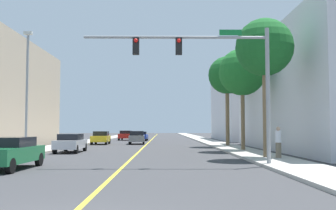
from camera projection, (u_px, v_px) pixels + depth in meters
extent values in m
plane|color=#38383A|center=(148.00, 143.00, 48.80)|extent=(192.00, 192.00, 0.00)
cube|color=#B2ADA3|center=(85.00, 142.00, 48.71)|extent=(2.85, 168.00, 0.15)
cube|color=#B2ADA3|center=(212.00, 142.00, 48.89)|extent=(2.85, 168.00, 0.15)
cube|color=yellow|center=(148.00, 143.00, 48.80)|extent=(0.16, 144.00, 0.01)
cube|color=silver|center=(253.00, 109.00, 60.45)|extent=(10.78, 21.14, 9.62)
cylinder|color=gray|center=(268.00, 95.00, 18.81)|extent=(0.20, 0.20, 6.65)
cylinder|color=gray|center=(176.00, 37.00, 18.93)|extent=(9.04, 0.14, 0.14)
cube|color=black|center=(179.00, 46.00, 18.90)|extent=(0.32, 0.24, 0.84)
sphere|color=red|center=(179.00, 41.00, 18.78)|extent=(0.20, 0.20, 0.20)
cube|color=black|center=(136.00, 46.00, 18.88)|extent=(0.32, 0.24, 0.84)
sphere|color=red|center=(136.00, 41.00, 18.76)|extent=(0.20, 0.20, 0.20)
cube|color=#147233|center=(230.00, 32.00, 18.98)|extent=(1.10, 0.04, 0.28)
cylinder|color=gray|center=(27.00, 94.00, 25.55)|extent=(0.16, 0.16, 7.94)
cube|color=beige|center=(28.00, 33.00, 25.80)|extent=(0.56, 0.28, 0.20)
cylinder|color=brown|center=(265.00, 102.00, 22.96)|extent=(0.31, 0.31, 6.58)
sphere|color=#195B23|center=(264.00, 47.00, 23.16)|extent=(3.48, 3.48, 3.48)
cone|color=#195B23|center=(281.00, 51.00, 23.29)|extent=(0.63, 2.05, 1.41)
cone|color=#195B23|center=(266.00, 54.00, 24.12)|extent=(1.62, 0.94, 1.91)
cone|color=#195B23|center=(253.00, 53.00, 24.06)|extent=(1.62, 1.13, 1.61)
cone|color=#195B23|center=(247.00, 51.00, 23.23)|extent=(0.55, 1.64, 1.22)
cone|color=#195B23|center=(261.00, 47.00, 22.19)|extent=(1.66, 1.02, 1.94)
cone|color=#195B23|center=(275.00, 47.00, 22.17)|extent=(1.49, 0.88, 1.47)
cylinder|color=brown|center=(243.00, 111.00, 30.67)|extent=(0.31, 0.31, 6.21)
sphere|color=#1E6B28|center=(242.00, 72.00, 30.86)|extent=(3.79, 3.79, 3.79)
cone|color=#1E6B28|center=(256.00, 75.00, 31.07)|extent=(0.68, 1.71, 1.81)
cone|color=#1E6B28|center=(242.00, 76.00, 31.96)|extent=(1.78, 0.78, 1.36)
cone|color=#1E6B28|center=(230.00, 76.00, 31.55)|extent=(1.15, 1.32, 1.84)
cone|color=#1E6B28|center=(234.00, 73.00, 30.06)|extent=(1.39, 1.51, 1.71)
cone|color=#1E6B28|center=(250.00, 72.00, 29.78)|extent=(2.00, 1.09, 1.85)
cylinder|color=brown|center=(227.00, 110.00, 38.42)|extent=(0.37, 0.37, 7.04)
sphere|color=#195B23|center=(227.00, 75.00, 38.63)|extent=(3.78, 3.78, 3.78)
cone|color=#195B23|center=(238.00, 77.00, 38.63)|extent=(0.44, 1.57, 1.46)
cone|color=#195B23|center=(230.00, 78.00, 39.67)|extent=(1.78, 1.06, 1.91)
cone|color=#195B23|center=(219.00, 78.00, 39.48)|extent=(1.58, 1.53, 1.52)
cone|color=#195B23|center=(216.00, 77.00, 38.56)|extent=(0.48, 1.73, 1.93)
cone|color=#195B23|center=(224.00, 76.00, 37.59)|extent=(1.80, 1.17, 1.75)
cone|color=#195B23|center=(235.00, 76.00, 37.68)|extent=(1.48, 1.17, 1.80)
cube|color=#196638|center=(10.00, 155.00, 17.28)|extent=(1.86, 4.43, 0.68)
cube|color=black|center=(12.00, 142.00, 17.55)|extent=(1.58, 2.10, 0.44)
cylinder|color=black|center=(10.00, 166.00, 15.61)|extent=(0.24, 0.65, 0.64)
cylinder|color=black|center=(39.00, 159.00, 18.87)|extent=(0.24, 0.65, 0.64)
cylinder|color=black|center=(9.00, 159.00, 18.90)|extent=(0.24, 0.65, 0.64)
cube|color=red|center=(126.00, 136.00, 59.25)|extent=(2.05, 4.40, 0.67)
cube|color=black|center=(126.00, 132.00, 59.22)|extent=(1.73, 2.01, 0.49)
cylinder|color=black|center=(122.00, 138.00, 60.86)|extent=(0.24, 0.65, 0.64)
cylinder|color=black|center=(133.00, 138.00, 60.82)|extent=(0.24, 0.65, 0.64)
cylinder|color=black|center=(119.00, 138.00, 57.64)|extent=(0.24, 0.65, 0.64)
cylinder|color=black|center=(130.00, 138.00, 57.59)|extent=(0.24, 0.65, 0.64)
cube|color=#1E389E|center=(141.00, 137.00, 55.83)|extent=(1.87, 3.89, 0.60)
cube|color=black|center=(141.00, 133.00, 55.92)|extent=(1.59, 1.74, 0.44)
cylinder|color=black|center=(137.00, 138.00, 57.19)|extent=(0.24, 0.65, 0.64)
cylinder|color=black|center=(147.00, 138.00, 57.16)|extent=(0.24, 0.65, 0.64)
cylinder|color=black|center=(135.00, 139.00, 54.46)|extent=(0.24, 0.65, 0.64)
cylinder|color=black|center=(146.00, 139.00, 54.43)|extent=(0.24, 0.65, 0.64)
cube|color=#BCBCC1|center=(71.00, 144.00, 29.33)|extent=(1.78, 4.38, 0.64)
cube|color=black|center=(71.00, 137.00, 29.32)|extent=(1.55, 2.22, 0.46)
cylinder|color=black|center=(76.00, 149.00, 27.70)|extent=(0.23, 0.64, 0.64)
cylinder|color=black|center=(55.00, 149.00, 27.67)|extent=(0.23, 0.64, 0.64)
cylinder|color=black|center=(85.00, 147.00, 30.95)|extent=(0.23, 0.64, 0.64)
cylinder|color=black|center=(66.00, 147.00, 30.92)|extent=(0.23, 0.64, 0.64)
cube|color=slate|center=(137.00, 138.00, 44.64)|extent=(1.98, 4.38, 0.69)
cube|color=black|center=(137.00, 133.00, 44.36)|extent=(1.66, 2.20, 0.50)
cylinder|color=black|center=(131.00, 141.00, 46.16)|extent=(0.25, 0.65, 0.64)
cylinder|color=black|center=(144.00, 141.00, 46.26)|extent=(0.25, 0.65, 0.64)
cylinder|color=black|center=(130.00, 142.00, 42.98)|extent=(0.25, 0.65, 0.64)
cylinder|color=black|center=(144.00, 142.00, 43.07)|extent=(0.25, 0.65, 0.64)
cube|color=gold|center=(101.00, 139.00, 43.82)|extent=(1.88, 4.12, 0.65)
cube|color=black|center=(101.00, 134.00, 44.08)|extent=(1.62, 1.99, 0.52)
cylinder|color=black|center=(106.00, 142.00, 42.34)|extent=(0.23, 0.64, 0.64)
cylinder|color=black|center=(92.00, 142.00, 42.29)|extent=(0.23, 0.64, 0.64)
cylinder|color=black|center=(109.00, 141.00, 45.32)|extent=(0.23, 0.64, 0.64)
cylinder|color=black|center=(96.00, 141.00, 45.27)|extent=(0.23, 0.64, 0.64)
cylinder|color=#726651|center=(278.00, 150.00, 22.16)|extent=(0.32, 0.32, 0.87)
cylinder|color=silver|center=(278.00, 137.00, 22.20)|extent=(0.38, 0.38, 0.69)
sphere|color=tan|center=(278.00, 129.00, 22.23)|extent=(0.23, 0.23, 0.23)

